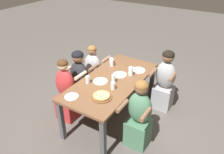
{
  "coord_description": "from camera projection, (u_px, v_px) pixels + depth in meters",
  "views": [
    {
      "loc": [
        -2.62,
        -1.6,
        2.63
      ],
      "look_at": [
        0.0,
        0.0,
        0.83
      ],
      "focal_mm": 35.0,
      "sensor_mm": 36.0,
      "label": 1
    }
  ],
  "objects": [
    {
      "name": "ground_plane",
      "position": [
        112.0,
        116.0,
        3.98
      ],
      "size": [
        18.0,
        18.0,
        0.0
      ],
      "primitive_type": "plane",
      "color": "#514C47",
      "rests_on": "ground"
    },
    {
      "name": "dining_table",
      "position": [
        112.0,
        84.0,
        3.63
      ],
      "size": [
        1.84,
        0.88,
        0.78
      ],
      "color": "brown",
      "rests_on": "ground"
    },
    {
      "name": "pizza_board_main",
      "position": [
        102.0,
        96.0,
        3.14
      ],
      "size": [
        0.31,
        0.31,
        0.05
      ],
      "color": "brown",
      "rests_on": "dining_table"
    },
    {
      "name": "empty_plate_a",
      "position": [
        120.0,
        75.0,
        3.72
      ],
      "size": [
        0.24,
        0.24,
        0.02
      ],
      "color": "white",
      "rests_on": "dining_table"
    },
    {
      "name": "empty_plate_b",
      "position": [
        100.0,
        81.0,
        3.53
      ],
      "size": [
        0.24,
        0.24,
        0.02
      ],
      "color": "white",
      "rests_on": "dining_table"
    },
    {
      "name": "empty_plate_c",
      "position": [
        72.0,
        97.0,
        3.16
      ],
      "size": [
        0.2,
        0.2,
        0.02
      ],
      "color": "white",
      "rests_on": "dining_table"
    },
    {
      "name": "empty_plate_d",
      "position": [
        139.0,
        70.0,
        3.85
      ],
      "size": [
        0.24,
        0.24,
        0.02
      ],
      "color": "white",
      "rests_on": "dining_table"
    },
    {
      "name": "drinking_glass_a",
      "position": [
        131.0,
        71.0,
        3.68
      ],
      "size": [
        0.08,
        0.08,
        0.15
      ],
      "color": "silver",
      "rests_on": "dining_table"
    },
    {
      "name": "drinking_glass_b",
      "position": [
        113.0,
        86.0,
        3.31
      ],
      "size": [
        0.07,
        0.07,
        0.12
      ],
      "color": "silver",
      "rests_on": "dining_table"
    },
    {
      "name": "drinking_glass_c",
      "position": [
        111.0,
        61.0,
        4.08
      ],
      "size": [
        0.07,
        0.07,
        0.11
      ],
      "color": "silver",
      "rests_on": "dining_table"
    },
    {
      "name": "drinking_glass_d",
      "position": [
        88.0,
        80.0,
        3.47
      ],
      "size": [
        0.07,
        0.07,
        0.12
      ],
      "color": "silver",
      "rests_on": "dining_table"
    },
    {
      "name": "drinking_glass_e",
      "position": [
        112.0,
        63.0,
        3.98
      ],
      "size": [
        0.06,
        0.06,
        0.13
      ],
      "color": "silver",
      "rests_on": "dining_table"
    },
    {
      "name": "drinking_glass_f",
      "position": [
        113.0,
        79.0,
        3.49
      ],
      "size": [
        0.06,
        0.06,
        0.13
      ],
      "color": "silver",
      "rests_on": "dining_table"
    },
    {
      "name": "diner_near_midleft",
      "position": [
        139.0,
        117.0,
        3.17
      ],
      "size": [
        0.51,
        0.4,
        1.13
      ],
      "rotation": [
        0.0,
        0.0,
        1.57
      ],
      "color": "#477556",
      "rests_on": "ground"
    },
    {
      "name": "diner_far_center",
      "position": [
        80.0,
        82.0,
        3.98
      ],
      "size": [
        0.51,
        0.4,
        1.15
      ],
      "rotation": [
        0.0,
        0.0,
        -1.57
      ],
      "color": "#232328",
      "rests_on": "ground"
    },
    {
      "name": "diner_near_right",
      "position": [
        165.0,
        82.0,
        3.96
      ],
      "size": [
        0.51,
        0.4,
        1.16
      ],
      "rotation": [
        0.0,
        0.0,
        1.57
      ],
      "color": "#99999E",
      "rests_on": "ground"
    },
    {
      "name": "diner_far_midleft",
      "position": [
        67.0,
        93.0,
        3.72
      ],
      "size": [
        0.51,
        0.4,
        1.14
      ],
      "rotation": [
        0.0,
        0.0,
        -1.57
      ],
      "color": "#B22D2D",
      "rests_on": "ground"
    },
    {
      "name": "diner_far_midright",
      "position": [
        93.0,
        74.0,
        4.3
      ],
      "size": [
        0.51,
        0.4,
        1.1
      ],
      "rotation": [
        0.0,
        0.0,
        -1.57
      ],
      "color": "#99999E",
      "rests_on": "ground"
    }
  ]
}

